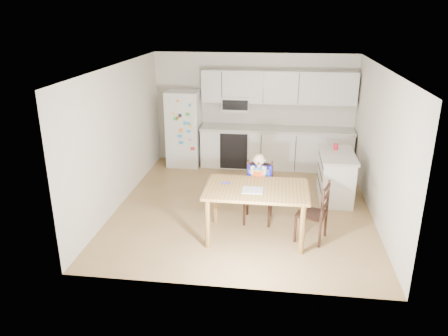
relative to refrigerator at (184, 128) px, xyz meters
The scene contains 10 objects.
room 2.31m from the refrigerator, 47.16° to the right, with size 4.52×5.01×2.51m.
refrigerator is the anchor object (origin of this frame).
kitchen_run 2.05m from the refrigerator, ahead, with size 3.37×0.62×2.15m.
kitchen_island 3.60m from the refrigerator, 25.56° to the right, with size 0.63×1.20×0.89m.
red_cup 3.47m from the refrigerator, 22.03° to the right, with size 0.09×0.09×0.11m, color red.
dining_table 3.76m from the refrigerator, 60.67° to the right, with size 1.57×1.01×0.84m.
napkin 3.82m from the refrigerator, 62.23° to the right, with size 0.31×0.27×0.01m, color #A5A5AA.
toddler_spoon 3.43m from the refrigerator, 67.10° to the right, with size 0.02×0.02×0.12m, color #1D16C6.
chair_booster 3.23m from the refrigerator, 55.24° to the right, with size 0.47×0.47×1.19m.
chair_side 4.29m from the refrigerator, 49.48° to the right, with size 0.53×0.53×0.95m.
Camera 1 is at (0.59, -7.24, 3.39)m, focal length 35.00 mm.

